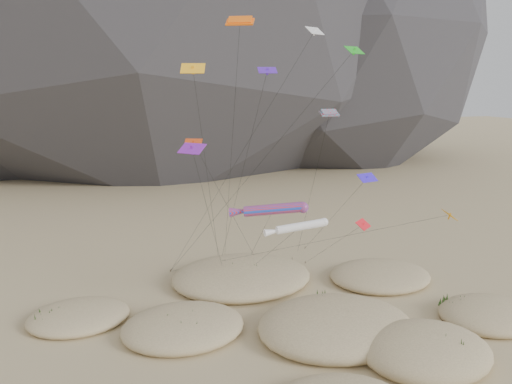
% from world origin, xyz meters
% --- Properties ---
extents(ground, '(500.00, 500.00, 0.00)m').
position_xyz_m(ground, '(0.00, 0.00, 0.00)').
color(ground, '#CCB789').
rests_on(ground, ground).
extents(dunes, '(50.18, 38.61, 3.46)m').
position_xyz_m(dunes, '(-1.22, 4.59, 0.66)').
color(dunes, '#CCB789').
rests_on(dunes, ground).
extents(dune_grass, '(42.08, 30.48, 1.57)m').
position_xyz_m(dune_grass, '(-0.65, 5.31, 0.83)').
color(dune_grass, black).
rests_on(dune_grass, ground).
extents(kite_stakes, '(19.91, 7.18, 0.30)m').
position_xyz_m(kite_stakes, '(1.65, 23.70, 0.15)').
color(kite_stakes, '#3F2D1E').
rests_on(kite_stakes, ground).
extents(rainbow_tube_kite, '(7.31, 18.48, 12.29)m').
position_xyz_m(rainbow_tube_kite, '(-1.87, 7.59, 11.43)').
color(rainbow_tube_kite, '#FF271A').
rests_on(rainbow_tube_kite, ground).
extents(white_tube_kite, '(7.16, 10.72, 9.43)m').
position_xyz_m(white_tube_kite, '(2.01, 9.78, 8.72)').
color(white_tube_kite, white).
rests_on(white_tube_kite, ground).
extents(orange_parafoil, '(3.14, 14.68, 29.89)m').
position_xyz_m(orange_parafoil, '(-3.03, 13.64, 29.01)').
color(orange_parafoil, '#FF620D').
rests_on(orange_parafoil, ground).
extents(multi_parafoil, '(5.35, 17.69, 20.87)m').
position_xyz_m(multi_parafoil, '(4.72, 8.97, 20.08)').
color(multi_parafoil, red).
rests_on(multi_parafoil, ground).
extents(delta_kites, '(29.00, 22.61, 29.50)m').
position_xyz_m(delta_kites, '(2.45, 11.45, 18.67)').
color(delta_kites, red).
rests_on(delta_kites, ground).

